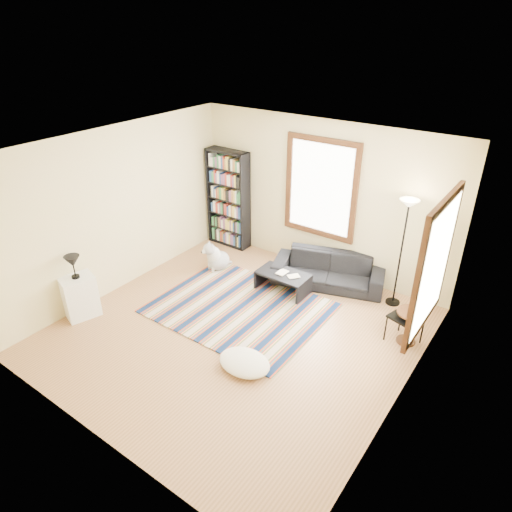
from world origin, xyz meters
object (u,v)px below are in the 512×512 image
Objects in this scene: bookshelf at (228,199)px; floor_cushion at (244,362)px; side_table at (408,327)px; sofa at (328,270)px; white_cabinet at (80,297)px; dog at (219,255)px; folding_chair at (406,318)px; coffee_table at (283,282)px; floor_lamp at (401,254)px.

bookshelf is 2.64× the size of floor_cushion.
sofa is at bearing 155.45° from side_table.
dog is at bearing 89.32° from white_cabinet.
dog is (-2.06, 1.94, 0.20)m from floor_cushion.
folding_chair is at bearing -154.60° from side_table.
white_cabinet reaches higher than floor_cushion.
sofa is 2.58m from bookshelf.
bookshelf reaches higher than sofa.
coffee_table is 1.29× the size of white_cabinet.
coffee_table is 2.07m from floor_cushion.
coffee_table is 1.55× the size of dog.
dog is (0.51, -0.97, -0.71)m from bookshelf.
white_cabinet is (-4.45, -2.34, -0.08)m from folding_chair.
bookshelf is 2.30m from coffee_table.
floor_cushion is 0.88× the size of folding_chair.
side_table is at bearing -14.17° from bookshelf.
white_cabinet reaches higher than dog.
sofa is 2.78× the size of white_cabinet.
coffee_table is at bearing 107.83° from floor_cushion.
side_table is 0.63× the size of folding_chair.
white_cabinet is at bearing -87.98° from dog.
side_table is (2.25, -0.12, 0.09)m from coffee_table.
bookshelf is at bearing 138.37° from dog.
floor_lamp reaches higher than floor_cushion.
coffee_table is at bearing -146.35° from sofa.
floor_cushion is 2.47m from side_table.
dog is (-3.14, -0.80, -0.64)m from floor_lamp.
side_table is (4.18, -1.06, -0.73)m from bookshelf.
folding_chair reaches higher than floor_cushion.
sofa is at bearing 40.25° from dog.
floor_cushion is 2.94m from white_cabinet.
folding_chair is 3.63m from dog.
floor_cushion is at bearing -22.72° from dog.
floor_cushion is at bearing -114.48° from folding_chair.
bookshelf reaches higher than floor_lamp.
bookshelf is 3.70× the size of side_table.
floor_lamp is at bearing 24.10° from coffee_table.
coffee_table is (1.93, -0.94, -0.82)m from bookshelf.
floor_lamp reaches higher than white_cabinet.
coffee_table is 2.26m from side_table.
side_table is (1.72, -0.79, -0.01)m from sofa.
side_table is (0.54, -0.89, -0.66)m from floor_lamp.
bookshelf is at bearing 131.43° from floor_cushion.
white_cabinet is at bearing -169.88° from floor_cushion.
floor_lamp is (1.72, 0.77, 0.75)m from coffee_table.
floor_cushion is (0.63, -1.97, -0.09)m from coffee_table.
side_table is 0.77× the size of white_cabinet.
sofa is 2.27× the size of folding_chair.
floor_cushion is at bearing 28.02° from white_cabinet.
floor_cushion is 2.83m from dog.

